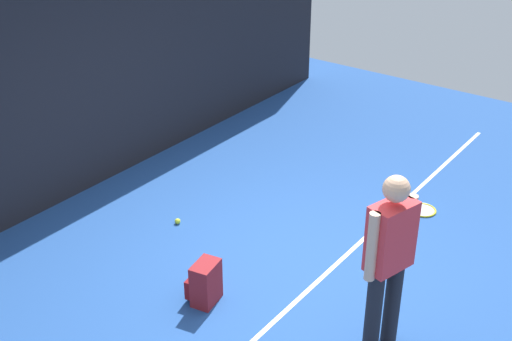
# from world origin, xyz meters

# --- Properties ---
(ground_plane) EXTENTS (12.00, 12.00, 0.00)m
(ground_plane) POSITION_xyz_m (0.00, 0.00, 0.00)
(ground_plane) COLOR #234C93
(back_fence) EXTENTS (10.00, 0.10, 2.57)m
(back_fence) POSITION_xyz_m (0.00, 3.00, 1.29)
(back_fence) COLOR black
(back_fence) RESTS_ON ground
(court_line) EXTENTS (9.00, 0.05, 0.00)m
(court_line) POSITION_xyz_m (0.00, -0.41, 0.00)
(court_line) COLOR white
(court_line) RESTS_ON ground
(tennis_player) EXTENTS (0.51, 0.32, 1.70)m
(tennis_player) POSITION_xyz_m (-0.49, -1.33, 0.97)
(tennis_player) COLOR black
(tennis_player) RESTS_ON ground
(tennis_racket) EXTENTS (0.63, 0.36, 0.03)m
(tennis_racket) POSITION_xyz_m (1.86, -0.67, 0.01)
(tennis_racket) COLOR black
(tennis_racket) RESTS_ON ground
(backpack) EXTENTS (0.33, 0.32, 0.44)m
(backpack) POSITION_xyz_m (-0.95, 0.30, 0.21)
(backpack) COLOR maroon
(backpack) RESTS_ON ground
(tennis_ball_near_player) EXTENTS (0.07, 0.07, 0.07)m
(tennis_ball_near_player) POSITION_xyz_m (-0.08, 1.47, 0.03)
(tennis_ball_near_player) COLOR #CCE033
(tennis_ball_near_player) RESTS_ON ground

